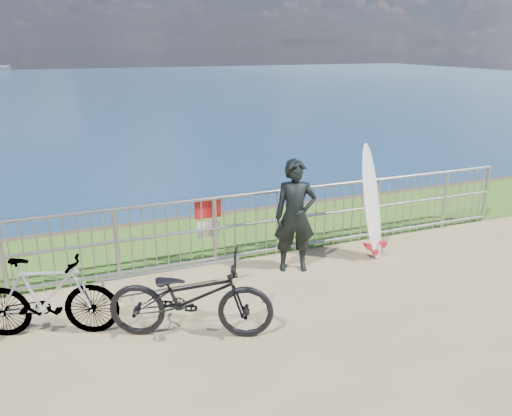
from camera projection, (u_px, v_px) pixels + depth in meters
name	position (u px, v px, depth m)	size (l,w,h in m)	color
grass_strip	(224.00, 235.00, 9.11)	(120.00, 120.00, 0.00)	#32611A
railing	(246.00, 226.00, 7.96)	(10.06, 0.10, 1.13)	gray
surfer	(295.00, 216.00, 7.52)	(0.63, 0.42, 1.74)	black
surfboard	(372.00, 206.00, 7.98)	(0.64, 0.62, 1.88)	white
bicycle_near	(191.00, 297.00, 5.88)	(0.68, 1.96, 1.03)	black
bicycle_far	(46.00, 297.00, 5.89)	(0.47, 1.68, 1.01)	black
bike_rack	(170.00, 272.00, 6.89)	(1.99, 0.05, 0.41)	gray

